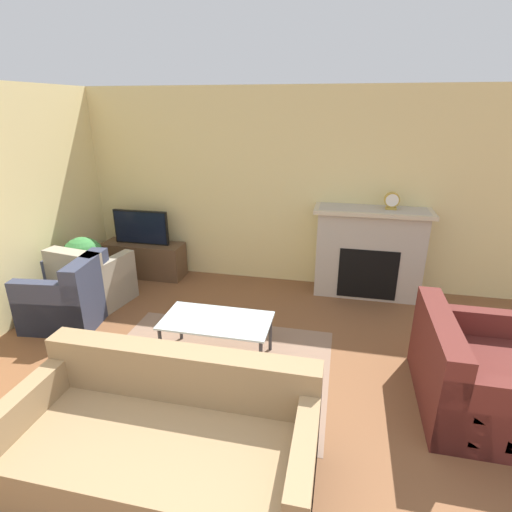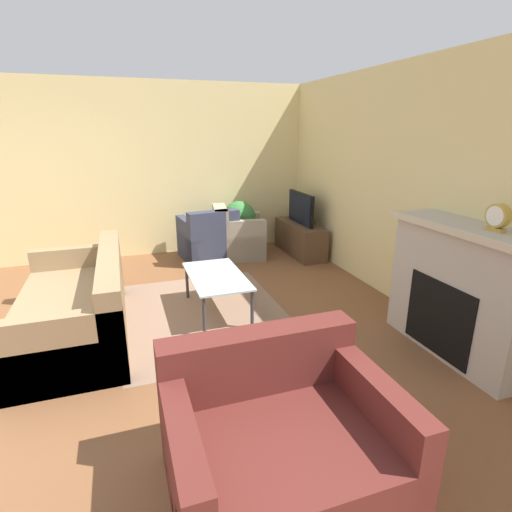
# 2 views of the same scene
# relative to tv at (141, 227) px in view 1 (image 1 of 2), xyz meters

# --- Properties ---
(wall_back) EXTENTS (8.69, 0.06, 2.70)m
(wall_back) POSITION_rel_tv_xyz_m (2.05, 0.32, 0.59)
(wall_back) COLOR beige
(wall_back) RESTS_ON ground_plane
(area_rug) EXTENTS (2.29, 1.78, 0.00)m
(area_rug) POSITION_rel_tv_xyz_m (1.73, -1.98, -0.76)
(area_rug) COLOR #896B56
(area_rug) RESTS_ON ground_plane
(fireplace) EXTENTS (1.49, 0.51, 1.21)m
(fireplace) POSITION_rel_tv_xyz_m (3.27, 0.06, -0.14)
(fireplace) COLOR #B2A899
(fireplace) RESTS_ON ground_plane
(tv_stand) EXTENTS (1.21, 0.41, 0.51)m
(tv_stand) POSITION_rel_tv_xyz_m (0.00, 0.00, -0.51)
(tv_stand) COLOR brown
(tv_stand) RESTS_ON ground_plane
(tv) EXTENTS (0.84, 0.06, 0.50)m
(tv) POSITION_rel_tv_xyz_m (0.00, 0.00, 0.00)
(tv) COLOR black
(tv) RESTS_ON tv_stand
(couch_sectional) EXTENTS (2.04, 0.98, 0.82)m
(couch_sectional) POSITION_rel_tv_xyz_m (1.81, -3.24, -0.48)
(couch_sectional) COLOR #8C704C
(couch_sectional) RESTS_ON ground_plane
(couch_loveseat) EXTENTS (1.00, 1.24, 0.82)m
(couch_loveseat) POSITION_rel_tv_xyz_m (4.10, -2.03, -0.48)
(couch_loveseat) COLOR #5B231E
(couch_loveseat) RESTS_ON ground_plane
(armchair_by_window) EXTENTS (0.91, 0.87, 0.82)m
(armchair_by_window) POSITION_rel_tv_xyz_m (-0.21, -1.49, -0.46)
(armchair_by_window) COLOR #33384C
(armchair_by_window) RESTS_ON ground_plane
(armchair_accent) EXTENTS (0.86, 0.89, 0.82)m
(armchair_accent) POSITION_rel_tv_xyz_m (-0.20, -1.03, -0.46)
(armchair_accent) COLOR #9E937F
(armchair_accent) RESTS_ON ground_plane
(coffee_table) EXTENTS (1.09, 0.58, 0.44)m
(coffee_table) POSITION_rel_tv_xyz_m (1.73, -1.82, -0.36)
(coffee_table) COLOR #333338
(coffee_table) RESTS_ON ground_plane
(potted_plant) EXTENTS (0.53, 0.53, 0.88)m
(potted_plant) POSITION_rel_tv_xyz_m (-0.34, -0.94, -0.22)
(potted_plant) COLOR #AD704C
(potted_plant) RESTS_ON ground_plane
(mantel_clock) EXTENTS (0.19, 0.07, 0.22)m
(mantel_clock) POSITION_rel_tv_xyz_m (3.48, 0.06, 0.56)
(mantel_clock) COLOR #B79338
(mantel_clock) RESTS_ON fireplace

